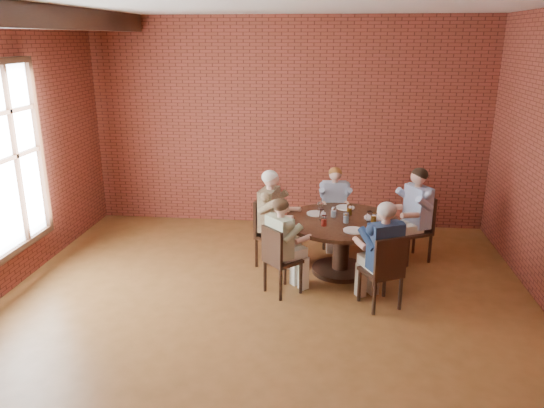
# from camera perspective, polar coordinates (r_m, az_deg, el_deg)

# --- Properties ---
(floor) EXTENTS (7.00, 7.00, 0.00)m
(floor) POSITION_cam_1_polar(r_m,az_deg,el_deg) (6.02, -1.30, -12.99)
(floor) COLOR brown
(floor) RESTS_ON ground
(wall_back) EXTENTS (7.00, 0.00, 7.00)m
(wall_back) POSITION_cam_1_polar(r_m,az_deg,el_deg) (8.78, 1.66, 8.60)
(wall_back) COLOR maroon
(wall_back) RESTS_ON ground
(wall_front) EXTENTS (7.00, 0.00, 7.00)m
(wall_front) POSITION_cam_1_polar(r_m,az_deg,el_deg) (2.24, -14.26, -20.31)
(wall_front) COLOR maroon
(wall_front) RESTS_ON ground
(ceiling_beam) EXTENTS (0.22, 6.90, 0.26)m
(ceiling_beam) POSITION_cam_1_polar(r_m,az_deg,el_deg) (6.03, -26.55, 17.81)
(ceiling_beam) COLOR black
(ceiling_beam) RESTS_ON ceiling
(dining_table) EXTENTS (1.54, 1.54, 0.75)m
(dining_table) POSITION_cam_1_polar(r_m,az_deg,el_deg) (7.14, 7.49, -3.37)
(dining_table) COLOR black
(dining_table) RESTS_ON floor
(chair_a) EXTENTS (0.58, 0.58, 0.94)m
(chair_a) POSITION_cam_1_polar(r_m,az_deg,el_deg) (7.79, 15.40, -2.22)
(chair_a) COLOR black
(chair_a) RESTS_ON floor
(diner_a) EXTENTS (0.83, 0.78, 1.34)m
(diner_a) POSITION_cam_1_polar(r_m,az_deg,el_deg) (7.69, 14.97, -1.18)
(diner_a) COLOR #385293
(diner_a) RESTS_ON floor
(chair_b) EXTENTS (0.41, 0.41, 0.88)m
(chair_b) POSITION_cam_1_polar(r_m,az_deg,el_deg) (8.12, 6.64, -1.12)
(chair_b) COLOR black
(chair_b) RESTS_ON floor
(diner_b) EXTENTS (0.52, 0.61, 1.22)m
(diner_b) POSITION_cam_1_polar(r_m,az_deg,el_deg) (8.01, 6.72, -0.40)
(diner_b) COLOR #99A7C3
(diner_b) RESTS_ON floor
(chair_c) EXTENTS (0.51, 0.51, 0.94)m
(chair_c) POSITION_cam_1_polar(r_m,az_deg,el_deg) (7.39, -0.52, -2.65)
(chair_c) COLOR black
(chair_c) RESTS_ON floor
(diner_c) EXTENTS (0.75, 0.65, 1.34)m
(diner_c) POSITION_cam_1_polar(r_m,az_deg,el_deg) (7.31, 0.13, -1.54)
(diner_c) COLOR brown
(diner_c) RESTS_ON floor
(chair_d) EXTENTS (0.53, 0.53, 0.88)m
(chair_d) POSITION_cam_1_polar(r_m,az_deg,el_deg) (6.50, 0.68, -5.81)
(chair_d) COLOR black
(chair_d) RESTS_ON floor
(diner_d) EXTENTS (0.74, 0.73, 1.23)m
(diner_d) POSITION_cam_1_polar(r_m,az_deg,el_deg) (6.49, 1.18, -4.58)
(diner_d) COLOR #B4A88D
(diner_d) RESTS_ON floor
(chair_e) EXTENTS (0.55, 0.55, 0.92)m
(chair_e) POSITION_cam_1_polar(r_m,az_deg,el_deg) (6.29, 12.03, -6.89)
(chair_e) COLOR black
(chair_e) RESTS_ON floor
(diner_e) EXTENTS (0.73, 0.78, 1.30)m
(diner_e) POSITION_cam_1_polar(r_m,az_deg,el_deg) (6.29, 11.73, -5.38)
(diner_e) COLOR #192947
(diner_e) RESTS_ON floor
(plate_a) EXTENTS (0.26, 0.26, 0.01)m
(plate_a) POSITION_cam_1_polar(r_m,az_deg,el_deg) (7.20, 10.89, -1.45)
(plate_a) COLOR white
(plate_a) RESTS_ON dining_table
(plate_b) EXTENTS (0.26, 0.26, 0.01)m
(plate_b) POSITION_cam_1_polar(r_m,az_deg,el_deg) (7.56, 7.89, -0.38)
(plate_b) COLOR white
(plate_b) RESTS_ON dining_table
(plate_c) EXTENTS (0.26, 0.26, 0.01)m
(plate_c) POSITION_cam_1_polar(r_m,az_deg,el_deg) (7.26, 4.77, -1.03)
(plate_c) COLOR white
(plate_c) RESTS_ON dining_table
(plate_d) EXTENTS (0.26, 0.26, 0.01)m
(plate_d) POSITION_cam_1_polar(r_m,az_deg,el_deg) (6.69, 8.77, -2.82)
(plate_d) COLOR white
(plate_d) RESTS_ON dining_table
(glass_a) EXTENTS (0.07, 0.07, 0.14)m
(glass_a) POSITION_cam_1_polar(r_m,az_deg,el_deg) (7.04, 10.42, -1.30)
(glass_a) COLOR white
(glass_a) RESTS_ON dining_table
(glass_b) EXTENTS (0.07, 0.07, 0.14)m
(glass_b) POSITION_cam_1_polar(r_m,az_deg,el_deg) (7.26, 8.33, -0.63)
(glass_b) COLOR white
(glass_b) RESTS_ON dining_table
(glass_c) EXTENTS (0.07, 0.07, 0.14)m
(glass_c) POSITION_cam_1_polar(r_m,az_deg,el_deg) (7.33, 5.20, -0.33)
(glass_c) COLOR white
(glass_c) RESTS_ON dining_table
(glass_d) EXTENTS (0.07, 0.07, 0.14)m
(glass_d) POSITION_cam_1_polar(r_m,az_deg,el_deg) (7.14, 6.64, -0.87)
(glass_d) COLOR white
(glass_d) RESTS_ON dining_table
(glass_e) EXTENTS (0.07, 0.07, 0.14)m
(glass_e) POSITION_cam_1_polar(r_m,az_deg,el_deg) (7.02, 5.37, -1.16)
(glass_e) COLOR white
(glass_e) RESTS_ON dining_table
(glass_f) EXTENTS (0.07, 0.07, 0.14)m
(glass_f) POSITION_cam_1_polar(r_m,az_deg,el_deg) (6.79, 5.60, -1.80)
(glass_f) COLOR white
(glass_f) RESTS_ON dining_table
(glass_g) EXTENTS (0.07, 0.07, 0.14)m
(glass_g) POSITION_cam_1_polar(r_m,az_deg,el_deg) (6.94, 7.98, -1.47)
(glass_g) COLOR white
(glass_g) RESTS_ON dining_table
(glass_h) EXTENTS (0.07, 0.07, 0.14)m
(glass_h) POSITION_cam_1_polar(r_m,az_deg,el_deg) (7.00, 10.89, -1.46)
(glass_h) COLOR white
(glass_h) RESTS_ON dining_table
(smartphone) EXTENTS (0.10, 0.17, 0.01)m
(smartphone) POSITION_cam_1_polar(r_m,az_deg,el_deg) (6.90, 10.84, -2.31)
(smartphone) COLOR black
(smartphone) RESTS_ON dining_table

